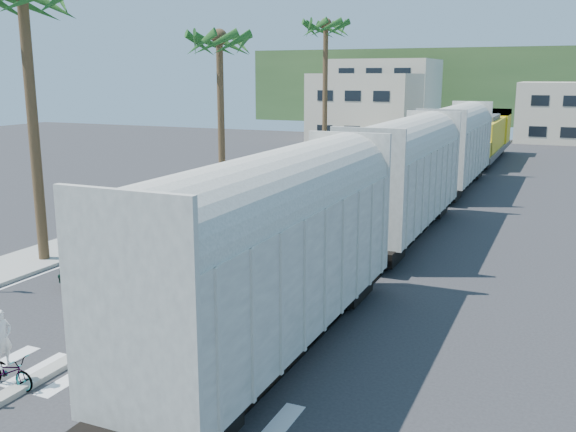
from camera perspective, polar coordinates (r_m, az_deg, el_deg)
The scene contains 15 objects.
ground at distance 20.17m, azimuth -16.33°, elevation -10.98°, with size 140.00×140.00×0.00m, color #28282B.
sidewalk at distance 44.83m, azimuth -4.15°, elevation 2.43°, with size 3.00×90.00×0.15m, color gray.
rails at distance 43.30m, azimuth 13.79°, elevation 1.68°, with size 1.56×100.00×0.06m.
median at distance 36.90m, azimuth 3.88°, elevation 0.28°, with size 0.45×60.00×0.85m.
crosswalk at distance 18.83m, azimuth -20.32°, elevation -12.97°, with size 14.00×2.20×0.01m, color silver.
lane_markings at distance 42.28m, azimuth 3.48°, elevation 1.73°, with size 9.42×90.00×0.01m.
freight_train at distance 37.23m, azimuth 12.42°, elevation 4.53°, with size 3.00×60.94×5.85m.
palm_trees at distance 42.04m, azimuth -5.42°, elevation 16.43°, with size 3.50×37.20×13.75m.
buildings at distance 87.70m, azimuth 11.69°, elevation 9.91°, with size 38.00×27.00×10.00m.
hillside at distance 114.64m, azimuth 18.02°, elevation 10.92°, with size 80.00×20.00×12.00m, color #385628.
car_lead at distance 26.46m, azimuth -15.72°, elevation -3.70°, with size 1.99×4.23×1.40m, color black.
car_second at distance 30.54m, azimuth -6.78°, elevation -0.97°, with size 2.00×4.98×1.61m, color black.
car_third at distance 35.94m, azimuth -3.78°, elevation 1.05°, with size 2.25×5.30×1.53m, color black.
car_rear at distance 41.37m, azimuth 0.49°, elevation 2.37°, with size 2.40×4.56×1.22m, color #B1B3B6.
cyclist at distance 18.22m, azimuth -23.72°, elevation -11.85°, with size 0.76×1.73×2.09m.
Camera 1 is at (12.25, -13.97, 7.84)m, focal length 40.00 mm.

